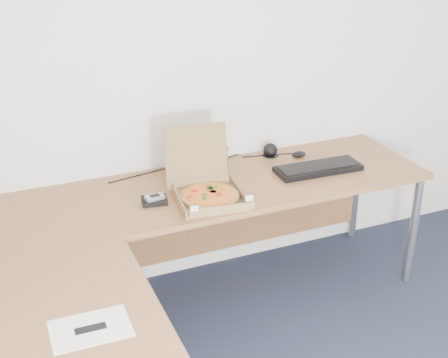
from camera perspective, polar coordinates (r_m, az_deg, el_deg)
name	(u,v)px	position (r m, az deg, el deg)	size (l,w,h in m)	color
desk	(176,241)	(2.88, -4.49, -5.74)	(2.50, 2.20, 0.73)	brown
pizza_box	(208,192)	(3.17, -1.47, -1.20)	(0.34, 0.39, 0.34)	olive
drinking_glass	(222,157)	(3.53, -0.20, 2.02)	(0.07, 0.07, 0.12)	white
keyboard	(318,168)	(3.54, 8.75, 0.97)	(0.50, 0.18, 0.03)	black
mouse	(299,154)	(3.72, 6.96, 2.31)	(0.09, 0.06, 0.03)	black
wallet	(155,201)	(3.16, -6.48, -2.01)	(0.13, 0.11, 0.02)	black
phone	(155,197)	(3.15, -6.47, -1.70)	(0.10, 0.05, 0.02)	#B2B5BA
paper_sheet	(91,329)	(2.34, -12.31, -13.44)	(0.29, 0.20, 0.00)	white
dome_speaker	(270,149)	(3.72, 4.34, 2.79)	(0.10, 0.10, 0.08)	black
cable_bundle	(205,165)	(3.58, -1.79, 1.33)	(0.59, 0.04, 0.01)	black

